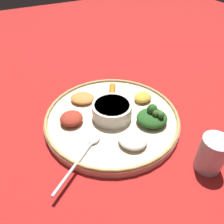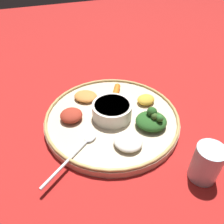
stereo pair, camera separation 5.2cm
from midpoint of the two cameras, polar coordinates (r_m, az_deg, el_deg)
ground_plane at (r=0.60m, az=2.46°, el=-2.56°), size 2.40×2.40×0.00m
platter at (r=0.60m, az=2.49°, el=-1.89°), size 0.35×0.35×0.02m
platter_rim at (r=0.59m, az=2.52°, el=-0.99°), size 0.35×0.35×0.01m
center_bowl at (r=0.58m, az=2.58°, el=0.41°), size 0.10×0.10×0.04m
spoon at (r=0.51m, az=-5.56°, el=-9.59°), size 0.12×0.15×0.01m
greens_pile at (r=0.57m, az=12.65°, el=-2.15°), size 0.09×0.10×0.05m
carrot_near_spoon at (r=0.67m, az=3.37°, el=5.54°), size 0.07×0.05×0.02m
mound_lentil_yellow at (r=0.64m, az=10.94°, el=3.03°), size 0.05×0.06×0.02m
mound_rice_white at (r=0.51m, az=6.73°, el=-7.66°), size 0.09×0.09×0.02m
mound_squash at (r=0.65m, az=-4.45°, el=3.95°), size 0.08×0.09×0.02m
mound_beet at (r=0.58m, az=-7.84°, el=-0.94°), size 0.06×0.06×0.03m
drinking_glass at (r=0.51m, az=25.52°, el=-12.26°), size 0.06×0.06×0.09m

